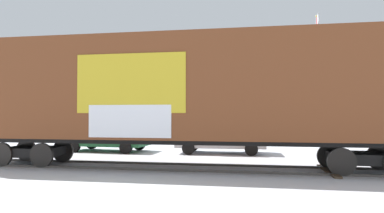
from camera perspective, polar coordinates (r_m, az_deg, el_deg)
name	(u,v)px	position (r m, az deg, el deg)	size (l,w,h in m)	color
ground_plane	(178,168)	(12.29, -2.56, -10.78)	(260.00, 260.00, 0.00)	silver
track	(209,168)	(12.11, 3.05, -10.73)	(60.02, 3.88, 0.08)	#4C4742
freight_car	(184,91)	(12.11, -1.38, 2.79)	(17.34, 3.50, 5.03)	brown
flagpole	(317,62)	(25.53, 21.25, 7.39)	(0.35, 1.56, 9.37)	silver
hillside	(225,105)	(74.96, 5.88, 0.34)	(151.45, 31.52, 13.16)	silver
parked_car_green	(107,137)	(18.22, -14.70, -5.21)	(4.50, 2.33, 1.53)	#1E5933
parked_car_silver	(220,136)	(16.80, 4.98, -5.16)	(4.54, 2.03, 1.85)	#B7BABF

